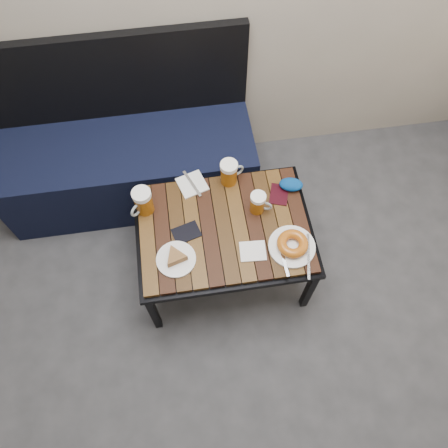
{
  "coord_description": "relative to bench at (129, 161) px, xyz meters",
  "views": [
    {
      "loc": [
        0.07,
        0.19,
        2.29
      ],
      "look_at": [
        0.22,
        1.15,
        0.5
      ],
      "focal_mm": 35.0,
      "sensor_mm": 36.0,
      "label": 1
    }
  ],
  "objects": [
    {
      "name": "room_shell",
      "position": [
        0.24,
        -1.26,
        1.48
      ],
      "size": [
        4.0,
        4.0,
        4.0
      ],
      "color": "gray",
      "rests_on": "ground"
    },
    {
      "name": "bench",
      "position": [
        0.0,
        0.0,
        0.0
      ],
      "size": [
        1.4,
        0.5,
        0.95
      ],
      "color": "black",
      "rests_on": "ground"
    },
    {
      "name": "napkin_left",
      "position": [
        0.34,
        -0.35,
        0.2
      ],
      "size": [
        0.16,
        0.17,
        0.01
      ],
      "rotation": [
        0.0,
        0.0,
        0.3
      ],
      "color": "white",
      "rests_on": "cafe_table"
    },
    {
      "name": "knit_pouch",
      "position": [
        0.82,
        -0.44,
        0.22
      ],
      "size": [
        0.13,
        0.1,
        0.05
      ],
      "primitive_type": "ellipsoid",
      "rotation": [
        0.0,
        0.0,
        -0.26
      ],
      "color": "#051487",
      "rests_on": "cafe_table"
    },
    {
      "name": "napkin_right",
      "position": [
        0.57,
        -0.76,
        0.2
      ],
      "size": [
        0.13,
        0.11,
        0.01
      ],
      "rotation": [
        0.0,
        0.0,
        -0.07
      ],
      "color": "white",
      "rests_on": "cafe_table"
    },
    {
      "name": "cafe_table",
      "position": [
        0.46,
        -0.61,
        0.16
      ],
      "size": [
        0.84,
        0.62,
        0.47
      ],
      "color": "black",
      "rests_on": "ground"
    },
    {
      "name": "passport_navy",
      "position": [
        0.28,
        -0.62,
        0.2
      ],
      "size": [
        0.14,
        0.12,
        0.01
      ],
      "primitive_type": "cube",
      "rotation": [
        0.0,
        0.0,
        -1.3
      ],
      "color": "black",
      "rests_on": "cafe_table"
    },
    {
      "name": "passport_burgundy",
      "position": [
        0.75,
        -0.47,
        0.2
      ],
      "size": [
        0.12,
        0.14,
        0.01
      ],
      "primitive_type": "cube",
      "rotation": [
        0.0,
        0.0,
        -0.31
      ],
      "color": "black",
      "rests_on": "cafe_table"
    },
    {
      "name": "beer_mug_centre",
      "position": [
        0.52,
        -0.35,
        0.27
      ],
      "size": [
        0.13,
        0.1,
        0.14
      ],
      "rotation": [
        0.0,
        0.0,
        0.34
      ],
      "color": "#8E4B0B",
      "rests_on": "cafe_table"
    },
    {
      "name": "plate_bagel",
      "position": [
        0.75,
        -0.76,
        0.22
      ],
      "size": [
        0.22,
        0.28,
        0.06
      ],
      "color": "white",
      "rests_on": "cafe_table"
    },
    {
      "name": "beer_mug_right",
      "position": [
        0.63,
        -0.54,
        0.26
      ],
      "size": [
        0.11,
        0.09,
        0.12
      ],
      "rotation": [
        0.0,
        0.0,
        -0.4
      ],
      "color": "#8E4B0B",
      "rests_on": "cafe_table"
    },
    {
      "name": "plate_pie",
      "position": [
        0.22,
        -0.75,
        0.22
      ],
      "size": [
        0.18,
        0.18,
        0.05
      ],
      "color": "white",
      "rests_on": "cafe_table"
    },
    {
      "name": "beer_mug_left",
      "position": [
        0.1,
        -0.46,
        0.27
      ],
      "size": [
        0.13,
        0.13,
        0.15
      ],
      "rotation": [
        0.0,
        0.0,
        3.91
      ],
      "color": "#8E4B0B",
      "rests_on": "cafe_table"
    }
  ]
}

